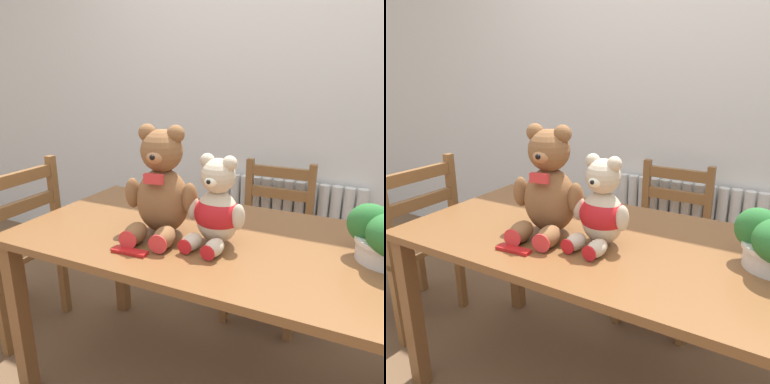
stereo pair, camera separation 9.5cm
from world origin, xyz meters
TOP-DOWN VIEW (x-y plane):
  - wall_back at (0.00, 1.46)m, footprint 8.00×0.04m
  - radiator at (0.07, 1.39)m, footprint 0.89×0.10m
  - dining_table at (0.00, 0.39)m, footprint 1.55×0.79m
  - wooden_chair_behind at (0.03, 1.13)m, footprint 0.40×0.43m
  - wooden_chair_side at (-1.14, 0.37)m, footprint 0.40×0.44m
  - teddy_bear_left at (-0.20, 0.33)m, footprint 0.29×0.31m
  - teddy_bear_right at (0.02, 0.34)m, footprint 0.23×0.24m
  - chocolate_bar at (-0.22, 0.13)m, footprint 0.13×0.05m

SIDE VIEW (x-z plane):
  - radiator at x=0.07m, z-range -0.03..0.69m
  - wooden_chair_behind at x=0.03m, z-range 0.00..0.87m
  - wooden_chair_side at x=-1.14m, z-range 0.00..0.93m
  - dining_table at x=0.00m, z-range 0.28..1.02m
  - chocolate_bar at x=-0.22m, z-range 0.74..0.76m
  - teddy_bear_right at x=0.02m, z-range 0.71..1.04m
  - teddy_bear_left at x=-0.20m, z-range 0.71..1.13m
  - wall_back at x=0.00m, z-range 0.00..2.60m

